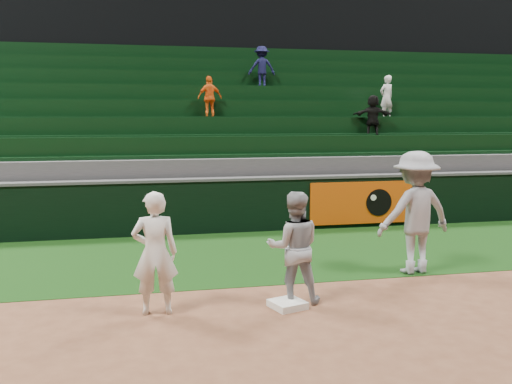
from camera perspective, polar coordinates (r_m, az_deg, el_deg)
ground at (r=8.28m, az=4.57°, el=-11.02°), size 70.00×70.00×0.00m
foul_grass at (r=11.07m, az=0.09°, el=-6.17°), size 36.00×4.20×0.01m
upper_deck at (r=25.28m, az=-7.09°, el=15.20°), size 40.00×12.00×12.00m
first_base at (r=8.07m, az=3.16°, el=-11.15°), size 0.54×0.54×0.10m
first_baseman at (r=7.73m, az=-10.08°, el=-6.03°), size 0.62×0.42×1.67m
baserunner at (r=8.10m, az=3.82°, el=-5.55°), size 0.87×0.72×1.60m
base_coach at (r=9.91m, az=15.61°, el=-1.99°), size 1.41×0.91×2.06m
field_wall at (r=13.07m, az=-1.83°, el=-1.22°), size 36.00×0.45×1.25m
stadium_seating at (r=16.66m, az=-4.27°, el=4.37°), size 36.00×5.95×5.07m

